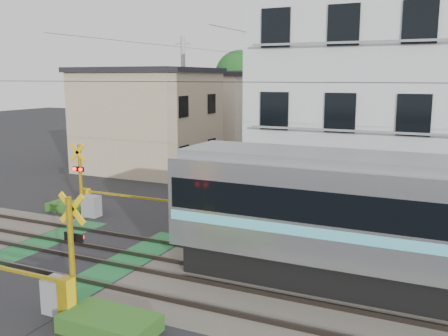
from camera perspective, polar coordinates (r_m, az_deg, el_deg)
The scene contains 11 objects.
ground at distance 17.48m, azimuth -16.15°, elevation -9.25°, with size 120.00×120.00×0.00m, color black.
track_bed at distance 17.46m, azimuth -16.15°, elevation -9.14°, with size 120.00×120.00×0.14m.
crossing_signal_near at distance 13.08m, azimuth -18.35°, elevation -12.83°, with size 4.74×0.65×3.09m.
crossing_signal_far at distance 21.55m, azimuth -15.03°, elevation -3.50°, with size 4.74×0.65×3.09m.
apartment_block at distance 21.91m, azimuth 18.60°, elevation 6.98°, with size 10.20×8.36×9.30m.
houses_row at distance 39.74m, azimuth 9.44°, elevation 6.63°, with size 22.07×31.35×6.80m.
tree_hill at distance 61.48m, azimuth 15.12°, elevation 10.01°, with size 40.00×12.90×11.65m.
catenary at distance 13.44m, azimuth 2.75°, elevation 1.57°, with size 60.00×5.04×7.00m.
utility_poles at distance 37.31m, azimuth 6.30°, elevation 7.76°, with size 7.90×42.00×8.00m.
pedestrian at distance 38.56m, azimuth 7.43°, elevation 2.89°, with size 0.57×0.37×1.56m, color #252B2F.
weed_patches at distance 16.29m, azimuth -11.66°, elevation -9.82°, with size 10.25×8.80×0.40m.
Camera 1 is at (11.07, -12.24, 5.75)m, focal length 40.00 mm.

